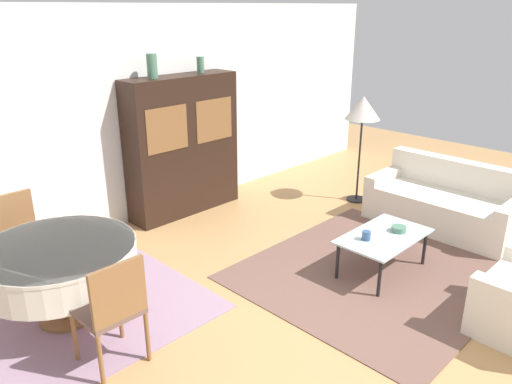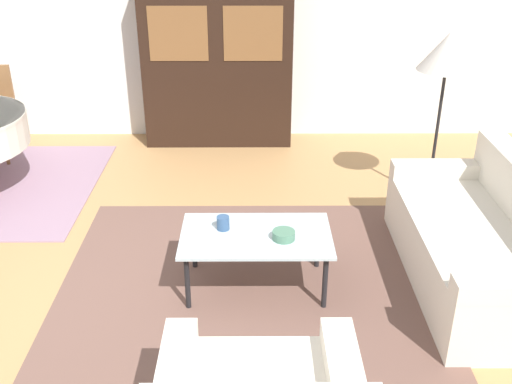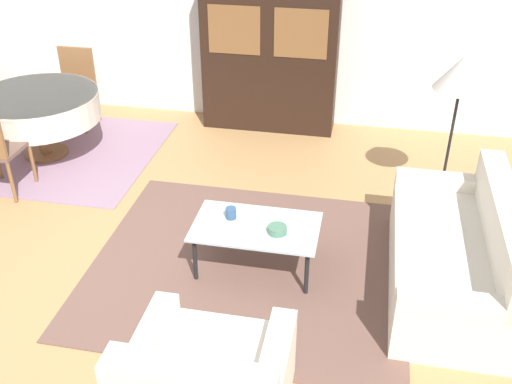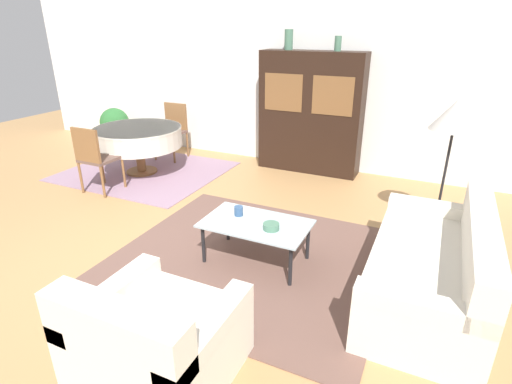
{
  "view_description": "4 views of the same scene",
  "coord_description": "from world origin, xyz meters",
  "views": [
    {
      "loc": [
        -3.06,
        -1.82,
        2.67
      ],
      "look_at": [
        0.2,
        1.4,
        0.95
      ],
      "focal_mm": 35.0,
      "sensor_mm": 36.0,
      "label": 1
    },
    {
      "loc": [
        1.2,
        -3.0,
        2.49
      ],
      "look_at": [
        1.22,
        0.53,
        0.75
      ],
      "focal_mm": 42.0,
      "sensor_mm": 36.0,
      "label": 2
    },
    {
      "loc": [
        2.0,
        -3.41,
        3.18
      ],
      "look_at": [
        1.22,
        0.53,
        0.75
      ],
      "focal_mm": 42.0,
      "sensor_mm": 36.0,
      "label": 3
    },
    {
      "loc": [
        2.67,
        -2.58,
        2.19
      ],
      "look_at": [
        1.22,
        0.53,
        0.75
      ],
      "focal_mm": 28.0,
      "sensor_mm": 36.0,
      "label": 4
    }
  ],
  "objects": [
    {
      "name": "bowl",
      "position": [
        1.4,
        0.47,
        0.46
      ],
      "size": [
        0.15,
        0.15,
        0.06
      ],
      "color": "#4C7A60",
      "rests_on": "coffee_table"
    },
    {
      "name": "dining_chair_far",
      "position": [
        -1.54,
        2.99,
        0.54
      ],
      "size": [
        0.44,
        0.44,
        0.93
      ],
      "rotation": [
        0.0,
        0.0,
        3.14
      ],
      "color": "brown",
      "rests_on": "dining_rug"
    },
    {
      "name": "cup",
      "position": [
        0.99,
        0.6,
        0.48
      ],
      "size": [
        0.09,
        0.09,
        0.1
      ],
      "color": "#33517A",
      "rests_on": "coffee_table"
    },
    {
      "name": "floor_lamp",
      "position": [
        2.8,
        1.91,
        1.31
      ],
      "size": [
        0.48,
        0.48,
        1.51
      ],
      "color": "black",
      "rests_on": "ground_plane"
    },
    {
      "name": "wall_back",
      "position": [
        0.0,
        3.63,
        1.35
      ],
      "size": [
        10.0,
        0.06,
        2.7
      ],
      "color": "white",
      "rests_on": "ground_plane"
    },
    {
      "name": "dining_table",
      "position": [
        -1.54,
        2.1,
        0.59
      ],
      "size": [
        1.34,
        1.34,
        0.73
      ],
      "color": "brown",
      "rests_on": "dining_rug"
    },
    {
      "name": "display_cabinet",
      "position": [
        0.82,
        3.37,
        0.92
      ],
      "size": [
        1.59,
        0.42,
        1.84
      ],
      "color": "black",
      "rests_on": "ground_plane"
    },
    {
      "name": "couch",
      "position": [
        2.81,
        0.6,
        0.3
      ],
      "size": [
        0.88,
        1.81,
        0.82
      ],
      "rotation": [
        0.0,
        0.0,
        1.57
      ],
      "color": "silver",
      "rests_on": "ground_plane"
    },
    {
      "name": "area_rug",
      "position": [
        1.15,
        0.55,
        0.01
      ],
      "size": [
        2.64,
        2.39,
        0.01
      ],
      "color": "brown",
      "rests_on": "ground_plane"
    },
    {
      "name": "coffee_table",
      "position": [
        1.22,
        0.53,
        0.39
      ],
      "size": [
        1.03,
        0.61,
        0.42
      ],
      "color": "black",
      "rests_on": "area_rug"
    },
    {
      "name": "ground_plane",
      "position": [
        0.0,
        0.0,
        0.0
      ],
      "size": [
        14.0,
        14.0,
        0.0
      ],
      "primitive_type": "plane",
      "color": "tan"
    },
    {
      "name": "dining_rug",
      "position": [
        -1.52,
        2.17,
        0.0
      ],
      "size": [
        2.4,
        2.05,
        0.01
      ],
      "color": "gray",
      "rests_on": "ground_plane"
    }
  ]
}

